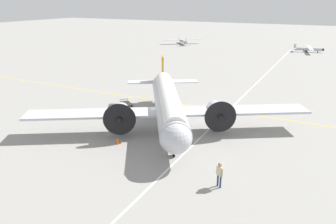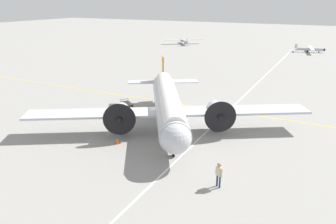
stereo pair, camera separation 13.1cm
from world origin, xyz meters
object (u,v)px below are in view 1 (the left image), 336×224
(suitcase_near_door, at_px, (122,107))
(light_aircraft_distant, at_px, (309,49))
(baggage_cart, at_px, (126,103))
(traffic_cone, at_px, (118,141))
(airliner_main, at_px, (168,105))
(crew_foreground, at_px, (220,172))
(light_aircraft_taxiing, at_px, (183,41))

(suitcase_near_door, bearing_deg, light_aircraft_distant, -105.37)
(light_aircraft_distant, bearing_deg, baggage_cart, -116.27)
(baggage_cart, distance_m, traffic_cone, 10.73)
(airliner_main, xyz_separation_m, traffic_cone, (2.42, 4.99, -2.21))
(baggage_cart, height_order, traffic_cone, baggage_cart)
(airliner_main, bearing_deg, suitcase_near_door, -142.41)
(baggage_cart, relative_size, light_aircraft_distant, 0.23)
(crew_foreground, bearing_deg, airliner_main, 162.98)
(baggage_cart, xyz_separation_m, traffic_cone, (-5.31, 9.33, -0.02))
(crew_foreground, xyz_separation_m, baggage_cart, (15.40, -12.02, -0.83))
(crew_foreground, height_order, light_aircraft_taxiing, light_aircraft_taxiing)
(crew_foreground, height_order, suitcase_near_door, crew_foreground)
(airliner_main, bearing_deg, traffic_cone, -56.90)
(baggage_cart, height_order, light_aircraft_distant, light_aircraft_distant)
(suitcase_near_door, distance_m, light_aircraft_taxiing, 58.43)
(crew_foreground, relative_size, light_aircraft_distant, 0.20)
(airliner_main, height_order, baggage_cart, airliner_main)
(light_aircraft_taxiing, bearing_deg, baggage_cart, 160.40)
(airliner_main, distance_m, baggage_cart, 9.12)
(airliner_main, xyz_separation_m, suitcase_near_door, (7.43, -2.90, -2.20))
(airliner_main, xyz_separation_m, crew_foreground, (-7.67, 7.68, -1.36))
(suitcase_near_door, height_order, traffic_cone, suitcase_near_door)
(suitcase_near_door, bearing_deg, light_aircraft_taxiing, -72.44)
(light_aircraft_distant, bearing_deg, traffic_cone, -109.41)
(baggage_cart, xyz_separation_m, light_aircraft_distant, (-15.58, -54.17, 0.51))
(suitcase_near_door, relative_size, traffic_cone, 1.03)
(traffic_cone, bearing_deg, baggage_cart, -60.35)
(suitcase_near_door, relative_size, light_aircraft_distant, 0.06)
(suitcase_near_door, xyz_separation_m, baggage_cart, (0.30, -1.43, 0.01))
(airliner_main, distance_m, traffic_cone, 5.97)
(light_aircraft_taxiing, bearing_deg, crew_foreground, 168.97)
(crew_foreground, xyz_separation_m, suitcase_near_door, (15.10, -10.58, -0.84))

